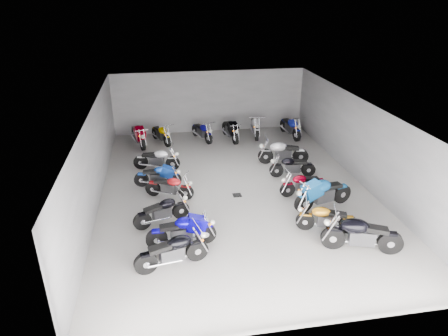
{
  "coord_description": "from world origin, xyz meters",
  "views": [
    {
      "loc": [
        -2.66,
        -13.37,
        7.07
      ],
      "look_at": [
        -0.44,
        -0.16,
        1.0
      ],
      "focal_mm": 32.0,
      "sensor_mm": 36.0,
      "label": 1
    }
  ],
  "objects": [
    {
      "name": "ground",
      "position": [
        0.0,
        0.0,
        0.0
      ],
      "size": [
        14.0,
        14.0,
        0.0
      ],
      "primitive_type": "plane",
      "color": "gray",
      "rests_on": "ground"
    },
    {
      "name": "wall_back",
      "position": [
        0.0,
        7.0,
        1.6
      ],
      "size": [
        10.0,
        0.1,
        3.2
      ],
      "primitive_type": "cube",
      "color": "gray",
      "rests_on": "ground"
    },
    {
      "name": "wall_left",
      "position": [
        -5.0,
        0.0,
        1.6
      ],
      "size": [
        0.1,
        14.0,
        3.2
      ],
      "primitive_type": "cube",
      "color": "gray",
      "rests_on": "ground"
    },
    {
      "name": "wall_right",
      "position": [
        5.0,
        0.0,
        1.6
      ],
      "size": [
        0.1,
        14.0,
        3.2
      ],
      "primitive_type": "cube",
      "color": "gray",
      "rests_on": "ground"
    },
    {
      "name": "ceiling",
      "position": [
        0.0,
        0.0,
        3.22
      ],
      "size": [
        10.0,
        14.0,
        0.04
      ],
      "primitive_type": "cube",
      "color": "black",
      "rests_on": "wall_back"
    },
    {
      "name": "drain_grate",
      "position": [
        0.0,
        -0.5,
        0.01
      ],
      "size": [
        0.32,
        0.32,
        0.01
      ],
      "primitive_type": "cube",
      "color": "black",
      "rests_on": "ground"
    },
    {
      "name": "motorcycle_left_a",
      "position": [
        -2.55,
        -4.28,
        0.51
      ],
      "size": [
        2.08,
        0.65,
        0.93
      ],
      "rotation": [
        0.0,
        0.0,
        -1.33
      ],
      "color": "black",
      "rests_on": "ground"
    },
    {
      "name": "motorcycle_left_b",
      "position": [
        -2.23,
        -3.34,
        0.5
      ],
      "size": [
        2.1,
        0.42,
        0.92
      ],
      "rotation": [
        0.0,
        0.0,
        -1.54
      ],
      "color": "black",
      "rests_on": "ground"
    },
    {
      "name": "motorcycle_left_c",
      "position": [
        -2.77,
        -1.99,
        0.46
      ],
      "size": [
        1.85,
        0.81,
        0.85
      ],
      "rotation": [
        0.0,
        0.0,
        -1.2
      ],
      "color": "black",
      "rests_on": "ground"
    },
    {
      "name": "motorcycle_left_d",
      "position": [
        -2.46,
        -0.25,
        0.44
      ],
      "size": [
        1.75,
        0.84,
        0.82
      ],
      "rotation": [
        0.0,
        0.0,
        -1.97
      ],
      "color": "black",
      "rests_on": "ground"
    },
    {
      "name": "motorcycle_left_e",
      "position": [
        -2.86,
        0.74,
        0.44
      ],
      "size": [
        1.84,
        0.47,
        0.81
      ],
      "rotation": [
        0.0,
        0.0,
        -1.74
      ],
      "color": "black",
      "rests_on": "ground"
    },
    {
      "name": "motorcycle_left_f",
      "position": [
        -2.88,
        2.34,
        0.48
      ],
      "size": [
        1.96,
        0.63,
        0.87
      ],
      "rotation": [
        0.0,
        0.0,
        -1.82
      ],
      "color": "black",
      "rests_on": "ground"
    },
    {
      "name": "motorcycle_right_a",
      "position": [
        2.86,
        -4.45,
        0.56
      ],
      "size": [
        2.26,
        0.88,
        1.02
      ],
      "rotation": [
        0.0,
        0.0,
        1.25
      ],
      "color": "black",
      "rests_on": "ground"
    },
    {
      "name": "motorcycle_right_b",
      "position": [
        2.29,
        -3.31,
        0.47
      ],
      "size": [
        1.88,
        0.72,
        0.85
      ],
      "rotation": [
        0.0,
        0.0,
        1.26
      ],
      "color": "black",
      "rests_on": "ground"
    },
    {
      "name": "motorcycle_right_c",
      "position": [
        2.76,
        -1.87,
        0.56
      ],
      "size": [
        2.28,
        0.75,
        1.02
      ],
      "rotation": [
        0.0,
        0.0,
        1.83
      ],
      "color": "black",
      "rests_on": "ground"
    },
    {
      "name": "motorcycle_right_d",
      "position": [
        2.43,
        -0.85,
        0.45
      ],
      "size": [
        1.87,
        0.4,
        0.82
      ],
      "rotation": [
        0.0,
        0.0,
        1.65
      ],
      "color": "black",
      "rests_on": "ground"
    },
    {
      "name": "motorcycle_right_e",
      "position": [
        2.51,
        0.73,
        0.45
      ],
      "size": [
        1.89,
        0.43,
        0.83
      ],
      "rotation": [
        0.0,
        0.0,
        1.46
      ],
      "color": "black",
      "rests_on": "ground"
    },
    {
      "name": "motorcycle_right_f",
      "position": [
        2.53,
        2.08,
        0.53
      ],
      "size": [
        2.2,
        0.56,
        0.97
      ],
      "rotation": [
        0.0,
        0.0,
        1.41
      ],
      "color": "black",
      "rests_on": "ground"
    },
    {
      "name": "motorcycle_back_a",
      "position": [
        -3.74,
        5.4,
        0.53
      ],
      "size": [
        0.74,
        2.18,
        0.98
      ],
      "rotation": [
        0.0,
        0.0,
        3.41
      ],
      "color": "black",
      "rests_on": "ground"
    },
    {
      "name": "motorcycle_back_b",
      "position": [
        -2.63,
        5.54,
        0.48
      ],
      "size": [
        0.9,
        1.88,
        0.87
      ],
      "rotation": [
        0.0,
        0.0,
        3.55
      ],
      "color": "black",
      "rests_on": "ground"
    },
    {
      "name": "motorcycle_back_c",
      "position": [
        -0.59,
        5.59,
        0.48
      ],
      "size": [
        0.85,
        1.89,
        0.87
      ],
      "rotation": [
        0.0,
        0.0,
        3.52
      ],
      "color": "black",
      "rests_on": "ground"
    },
    {
      "name": "motorcycle_back_d",
      "position": [
        0.83,
        5.44,
        0.52
      ],
      "size": [
        0.54,
        2.18,
        0.96
      ],
      "rotation": [
        0.0,
        0.0,
        3.3
      ],
      "color": "black",
      "rests_on": "ground"
    },
    {
      "name": "motorcycle_back_e",
      "position": [
        2.21,
        5.8,
        0.53
      ],
      "size": [
        0.53,
        2.22,
        0.98
      ],
      "rotation": [
        0.0,
        0.0,
        3.01
      ],
      "color": "black",
      "rests_on": "ground"
    },
    {
      "name": "motorcycle_back_f",
      "position": [
        3.97,
        5.37,
        0.53
      ],
      "size": [
        0.51,
        2.21,
        0.97
      ],
      "rotation": [
        0.0,
        0.0,
        3.26
      ],
      "color": "black",
      "rests_on": "ground"
    }
  ]
}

